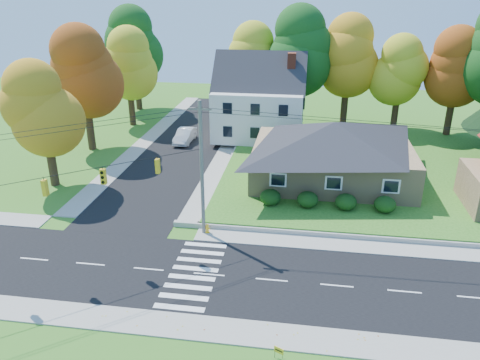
% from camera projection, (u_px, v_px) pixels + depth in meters
% --- Properties ---
extents(ground, '(120.00, 120.00, 0.00)m').
position_uv_depth(ground, '(209.00, 275.00, 29.73)').
color(ground, '#3D7923').
extents(road_main, '(90.00, 8.00, 0.02)m').
position_uv_depth(road_main, '(209.00, 275.00, 29.73)').
color(road_main, black).
rests_on(road_main, ground).
extents(road_cross, '(8.00, 44.00, 0.02)m').
position_uv_depth(road_cross, '(189.00, 142.00, 54.51)').
color(road_cross, black).
rests_on(road_cross, ground).
extents(sidewalk_north, '(90.00, 2.00, 0.08)m').
position_uv_depth(sidewalk_north, '(223.00, 235.00, 34.27)').
color(sidewalk_north, '#9C9A90').
rests_on(sidewalk_north, ground).
extents(sidewalk_south, '(90.00, 2.00, 0.08)m').
position_uv_depth(sidewalk_south, '(190.00, 327.00, 25.16)').
color(sidewalk_south, '#9C9A90').
rests_on(sidewalk_south, ground).
extents(lawn, '(30.00, 30.00, 0.50)m').
position_uv_depth(lawn, '(379.00, 165.00, 46.97)').
color(lawn, '#3D7923').
rests_on(lawn, ground).
extents(ranch_house, '(14.60, 10.60, 5.40)m').
position_uv_depth(ranch_house, '(333.00, 150.00, 41.93)').
color(ranch_house, tan).
rests_on(ranch_house, lawn).
extents(colonial_house, '(10.40, 8.40, 9.60)m').
position_uv_depth(colonial_house, '(260.00, 102.00, 53.44)').
color(colonial_house, silver).
rests_on(colonial_house, lawn).
extents(hedge_row, '(10.70, 1.70, 1.27)m').
position_uv_depth(hedge_row, '(327.00, 201.00, 37.18)').
color(hedge_row, '#163A10').
rests_on(hedge_row, lawn).
extents(traffic_infrastructure, '(38.10, 10.66, 10.00)m').
position_uv_depth(traffic_infrastructure, '(209.00, 192.00, 28.98)').
color(traffic_infrastructure, '#666059').
rests_on(traffic_infrastructure, ground).
extents(tree_lot_0, '(6.72, 6.72, 12.51)m').
position_uv_depth(tree_lot_0, '(249.00, 60.00, 57.74)').
color(tree_lot_0, '#3F2A19').
rests_on(tree_lot_0, lawn).
extents(tree_lot_1, '(7.84, 7.84, 14.60)m').
position_uv_depth(tree_lot_1, '(298.00, 51.00, 55.49)').
color(tree_lot_1, '#3F2A19').
rests_on(tree_lot_1, lawn).
extents(tree_lot_2, '(7.28, 7.28, 13.56)m').
position_uv_depth(tree_lot_2, '(349.00, 57.00, 55.83)').
color(tree_lot_2, '#3F2A19').
rests_on(tree_lot_2, lawn).
extents(tree_lot_3, '(6.16, 6.16, 11.47)m').
position_uv_depth(tree_lot_3, '(400.00, 71.00, 54.61)').
color(tree_lot_3, '#3F2A19').
rests_on(tree_lot_3, lawn).
extents(tree_lot_4, '(6.72, 6.72, 12.51)m').
position_uv_depth(tree_lot_4, '(458.00, 68.00, 52.62)').
color(tree_lot_4, '#3F2A19').
rests_on(tree_lot_4, lawn).
extents(tree_west_0, '(6.16, 6.16, 11.47)m').
position_uv_depth(tree_west_0, '(43.00, 108.00, 40.21)').
color(tree_west_0, '#3F2A19').
rests_on(tree_west_0, ground).
extents(tree_west_1, '(7.28, 7.28, 13.56)m').
position_uv_depth(tree_west_1, '(83.00, 72.00, 48.95)').
color(tree_west_1, '#3F2A19').
rests_on(tree_west_1, ground).
extents(tree_west_2, '(6.72, 6.72, 12.51)m').
position_uv_depth(tree_west_2, '(128.00, 64.00, 58.17)').
color(tree_west_2, '#3F2A19').
rests_on(tree_west_2, ground).
extents(tree_west_3, '(7.84, 7.84, 14.60)m').
position_uv_depth(tree_west_3, '(134.00, 45.00, 65.23)').
color(tree_west_3, '#3F2A19').
rests_on(tree_west_3, ground).
extents(white_car, '(1.77, 4.82, 1.57)m').
position_uv_depth(white_car, '(185.00, 136.00, 54.10)').
color(white_car, silver).
rests_on(white_car, road_cross).
extents(fire_hydrant, '(0.44, 0.34, 0.77)m').
position_uv_depth(fire_hydrant, '(207.00, 229.00, 34.51)').
color(fire_hydrant, yellow).
rests_on(fire_hydrant, ground).
extents(yard_sign, '(0.49, 0.24, 0.65)m').
position_uv_depth(yard_sign, '(279.00, 351.00, 22.95)').
color(yard_sign, black).
rests_on(yard_sign, ground).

